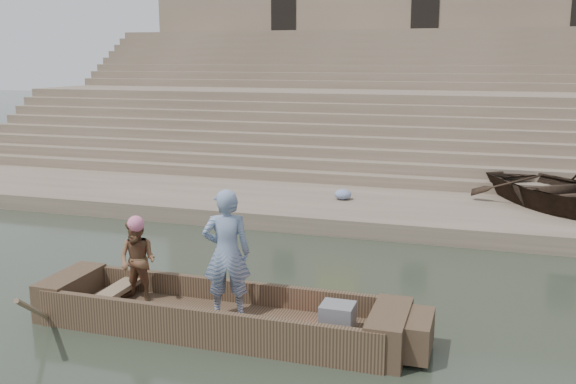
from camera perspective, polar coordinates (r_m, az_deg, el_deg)
The scene contains 13 objects.
ground at distance 8.67m, azimuth 8.03°, elevation -15.54°, with size 120.00×120.00×0.00m, color #262F23.
lower_landing at distance 16.11m, azimuth 12.80°, elevation -1.99°, with size 32.00×4.00×0.40m, color gray.
mid_landing at distance 23.29m, azimuth 14.52°, elevation 5.14°, with size 32.00×3.00×2.80m, color gray.
upper_landing at distance 30.17m, azimuth 15.39°, elevation 8.83°, with size 32.00×3.00×5.20m, color gray.
ghat_steps at distance 24.93m, azimuth 14.78°, elevation 6.47°, with size 32.00×11.00×5.20m.
building_wall at distance 34.17m, azimuth 15.96°, elevation 14.15°, with size 32.00×5.07×11.20m.
main_rowboat at distance 9.77m, azimuth -6.30°, elevation -11.51°, with size 5.00×1.30×0.22m, color brown.
rowboat_trim at distance 9.61m, azimuth -5.16°, elevation -10.61°, with size 6.04×2.63×1.98m.
standing_man at distance 9.41m, azimuth -5.50°, elevation -5.45°, with size 0.70×0.46×1.92m, color navy.
rowing_man at distance 10.29m, azimuth -13.28°, elevation -5.99°, with size 0.64×0.50×1.31m, color #206234.
television at distance 9.11m, azimuth 4.38°, elevation -11.12°, with size 0.46×0.42×0.40m.
beached_rowboat at distance 16.79m, azimuth 22.98°, elevation 0.17°, with size 3.06×4.29×0.89m, color #2D2116.
cloth_bundles at distance 16.04m, azimuth 22.64°, elevation -1.45°, with size 10.52×0.80×0.26m.
Camera 1 is at (1.17, -7.61, 3.97)m, focal length 39.82 mm.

